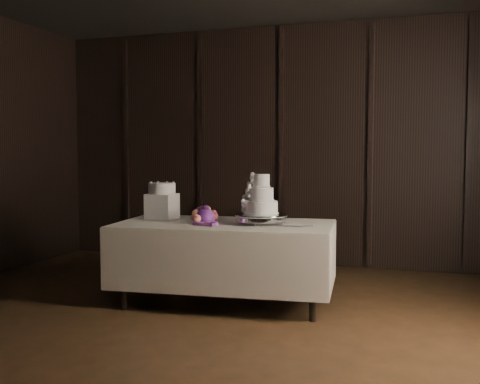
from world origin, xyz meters
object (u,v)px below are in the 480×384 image
Objects in this scene: wedding_cake at (258,198)px; box_pedestal at (162,207)px; small_cake at (162,188)px; cake_stand at (261,219)px; bouquet at (205,216)px; display_table at (225,259)px.

box_pedestal is at bearing 162.48° from wedding_cake.
small_cake is (-0.99, 0.07, 0.07)m from wedding_cake.
cake_stand is 1.33× the size of wedding_cake.
box_pedestal is (-0.52, 0.18, 0.05)m from bouquet.
cake_stand is 1.02m from box_pedestal.
cake_stand is at bearing 14.45° from bouquet.
bouquet is at bearing 179.86° from wedding_cake.
box_pedestal reaches higher than bouquet.
display_table is 4.30× the size of cake_stand.
wedding_cake is (-0.03, -0.02, 0.19)m from cake_stand.
bouquet is (-0.50, -0.13, 0.03)m from cake_stand.
box_pedestal is at bearing 167.91° from display_table.
wedding_cake reaches higher than display_table.
wedding_cake is (0.32, 0.01, 0.58)m from display_table.
bouquet is (-0.47, -0.11, -0.16)m from wedding_cake.
wedding_cake is 1.00m from box_pedestal.
bouquet reaches higher than display_table.
bouquet is at bearing -19.13° from small_cake.
cake_stand is at bearing -1.16° from display_table.
display_table is 0.66m from wedding_cake.
cake_stand is at bearing -2.93° from small_cake.
wedding_cake reaches higher than bouquet.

